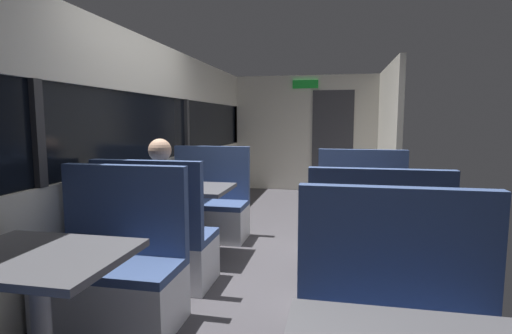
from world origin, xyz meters
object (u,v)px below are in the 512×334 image
Objects in this scene: bench_mid_window_facing_entry at (208,211)px; dining_table_rear_aisle at (368,208)px; bench_rear_aisle_facing_end at (374,271)px; bench_rear_aisle_facing_entry at (362,222)px; bench_near_window_facing_entry at (115,277)px; bench_mid_window_facing_end at (157,247)px; dining_table_near_window at (38,272)px; dining_table_mid_window at (186,196)px; seated_passenger at (160,221)px.

bench_mid_window_facing_entry is 2.03m from dining_table_rear_aisle.
bench_rear_aisle_facing_entry is at bearing 90.00° from bench_rear_aisle_facing_end.
bench_near_window_facing_entry is 1.00× the size of bench_mid_window_facing_entry.
bench_near_window_facing_entry is 1.00× the size of bench_mid_window_facing_end.
bench_rear_aisle_facing_end is at bearing -90.00° from bench_rear_aisle_facing_entry.
dining_table_rear_aisle is (1.79, 1.17, 0.31)m from bench_near_window_facing_entry.
dining_table_near_window and dining_table_mid_window have the same top height.
bench_rear_aisle_facing_entry is (1.79, 1.20, 0.00)m from bench_mid_window_facing_end.
dining_table_rear_aisle is at bearing 33.22° from bench_near_window_facing_entry.
bench_mid_window_facing_entry is (0.00, 2.07, 0.00)m from bench_near_window_facing_entry.
bench_rear_aisle_facing_end and bench_rear_aisle_facing_entry have the same top height.
dining_table_rear_aisle is (1.79, 0.50, 0.31)m from bench_mid_window_facing_end.
dining_table_near_window is at bearing -90.00° from bench_mid_window_facing_end.
dining_table_mid_window is 1.80m from dining_table_rear_aisle.
bench_near_window_facing_entry is at bearing -165.20° from bench_rear_aisle_facing_end.
dining_table_mid_window is at bearing 173.62° from dining_table_rear_aisle.
bench_rear_aisle_facing_end reaches higher than dining_table_mid_window.
dining_table_mid_window is at bearing 90.00° from bench_mid_window_facing_end.
bench_mid_window_facing_entry reaches higher than dining_table_mid_window.
bench_mid_window_facing_end reaches higher than dining_table_rear_aisle.
dining_table_rear_aisle is 0.82× the size of bench_rear_aisle_facing_entry.
bench_mid_window_facing_entry is at bearing 90.00° from dining_table_mid_window.
dining_table_mid_window is 0.82× the size of bench_rear_aisle_facing_end.
bench_near_window_facing_entry and bench_rear_aisle_facing_entry have the same top height.
bench_mid_window_facing_entry is 1.80m from bench_rear_aisle_facing_entry.
seated_passenger is (-1.79, -0.43, -0.10)m from dining_table_rear_aisle.
bench_rear_aisle_facing_end is 1.40m from bench_rear_aisle_facing_entry.
dining_table_near_window is 2.16m from bench_rear_aisle_facing_end.
bench_rear_aisle_facing_entry reaches higher than dining_table_near_window.
dining_table_mid_window is 1.00× the size of dining_table_rear_aisle.
bench_rear_aisle_facing_entry is (1.79, 0.50, -0.31)m from dining_table_mid_window.
bench_near_window_facing_entry is at bearing 90.00° from dining_table_near_window.
dining_table_mid_window is at bearing 90.00° from dining_table_near_window.
dining_table_mid_window is (0.00, 2.07, 0.00)m from dining_table_near_window.
bench_near_window_facing_entry is 1.00× the size of bench_rear_aisle_facing_entry.
bench_rear_aisle_facing_entry is at bearing -6.38° from bench_mid_window_facing_entry.
bench_mid_window_facing_entry and bench_rear_aisle_facing_entry have the same top height.
seated_passenger is (-1.79, -1.13, 0.21)m from bench_rear_aisle_facing_entry.
seated_passenger reaches higher than dining_table_rear_aisle.
bench_mid_window_facing_end is 1.00× the size of bench_mid_window_facing_entry.
bench_mid_window_facing_end is at bearing -90.00° from seated_passenger.
bench_near_window_facing_entry and bench_rear_aisle_facing_end have the same top height.
dining_table_near_window is 1.00× the size of dining_table_rear_aisle.
dining_table_mid_window is 0.82× the size of bench_mid_window_facing_end.
bench_rear_aisle_facing_end is 1.82m from seated_passenger.
bench_mid_window_facing_end and bench_rear_aisle_facing_entry have the same top height.
bench_mid_window_facing_entry is at bearing 90.00° from dining_table_near_window.
bench_mid_window_facing_entry is 0.87× the size of seated_passenger.
bench_rear_aisle_facing_entry is at bearing 46.28° from bench_near_window_facing_entry.
dining_table_near_window and dining_table_rear_aisle have the same top height.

